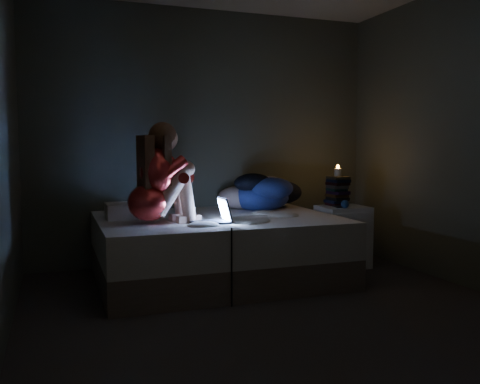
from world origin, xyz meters
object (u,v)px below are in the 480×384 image
candle (338,174)px  woman (148,173)px  bed (217,248)px  laptop (210,210)px  phone (338,207)px  nightstand (343,236)px

candle → woman: bearing=-167.8°
bed → laptop: laptop is taller
laptop → phone: laptop is taller
laptop → bed: bearing=60.8°
woman → laptop: size_ratio=2.66×
bed → phone: phone is taller
bed → laptop: size_ratio=6.71×
laptop → nightstand: laptop is taller
candle → phone: (-0.07, -0.13, -0.31)m
bed → phone: (1.26, 0.04, 0.32)m
bed → phone: size_ratio=14.94×
bed → candle: bearing=7.4°
candle → bed: bearing=-172.6°
laptop → nightstand: bearing=13.4°
woman → laptop: woman is taller
nightstand → candle: (-0.01, 0.09, 0.62)m
woman → nightstand: (2.00, 0.34, -0.69)m
bed → laptop: 0.58m
woman → nightstand: woman is taller
woman → phone: (1.92, 0.30, -0.38)m
bed → nightstand: bearing=3.4°
candle → phone: size_ratio=0.57×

